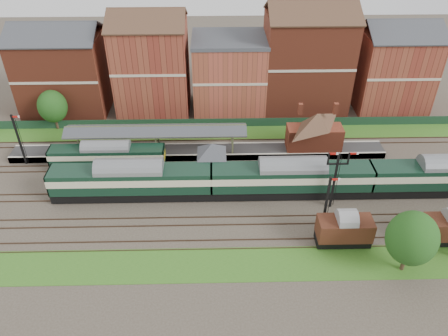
{
  "coord_description": "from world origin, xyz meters",
  "views": [
    {
      "loc": [
        -2.46,
        -44.64,
        36.26
      ],
      "look_at": [
        -1.4,
        2.0,
        3.0
      ],
      "focal_mm": 35.0,
      "sensor_mm": 36.0,
      "label": 1
    }
  ],
  "objects_px": {
    "semaphore_bracket": "(335,177)",
    "goods_van_a": "(344,230)",
    "dmu_train": "(291,178)",
    "platform_railcar": "(107,156)",
    "signal_box": "(212,162)"
  },
  "relations": [
    {
      "from": "platform_railcar",
      "to": "semaphore_bracket",
      "type": "bearing_deg",
      "value": -16.86
    },
    {
      "from": "semaphore_bracket",
      "to": "goods_van_a",
      "type": "height_order",
      "value": "semaphore_bracket"
    },
    {
      "from": "signal_box",
      "to": "dmu_train",
      "type": "xyz_separation_m",
      "value": [
        10.21,
        -3.25,
        -0.45
      ]
    },
    {
      "from": "signal_box",
      "to": "goods_van_a",
      "type": "xyz_separation_m",
      "value": [
        14.93,
        -12.25,
        -1.09
      ]
    },
    {
      "from": "signal_box",
      "to": "goods_van_a",
      "type": "relative_size",
      "value": 0.98
    },
    {
      "from": "signal_box",
      "to": "dmu_train",
      "type": "relative_size",
      "value": 0.1
    },
    {
      "from": "dmu_train",
      "to": "platform_railcar",
      "type": "distance_m",
      "value": 25.7
    },
    {
      "from": "platform_railcar",
      "to": "dmu_train",
      "type": "bearing_deg",
      "value": -14.65
    },
    {
      "from": "signal_box",
      "to": "semaphore_bracket",
      "type": "bearing_deg",
      "value": -20.92
    },
    {
      "from": "platform_railcar",
      "to": "signal_box",
      "type": "bearing_deg",
      "value": -12.51
    },
    {
      "from": "signal_box",
      "to": "goods_van_a",
      "type": "distance_m",
      "value": 19.34
    },
    {
      "from": "semaphore_bracket",
      "to": "goods_van_a",
      "type": "xyz_separation_m",
      "value": [
        -0.11,
        -6.5,
        -2.53
      ]
    },
    {
      "from": "platform_railcar",
      "to": "goods_van_a",
      "type": "xyz_separation_m",
      "value": [
        29.58,
        -15.5,
        -0.07
      ]
    },
    {
      "from": "signal_box",
      "to": "platform_railcar",
      "type": "xyz_separation_m",
      "value": [
        -14.65,
        3.25,
        -1.02
      ]
    },
    {
      "from": "semaphore_bracket",
      "to": "goods_van_a",
      "type": "bearing_deg",
      "value": -91.0
    }
  ]
}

